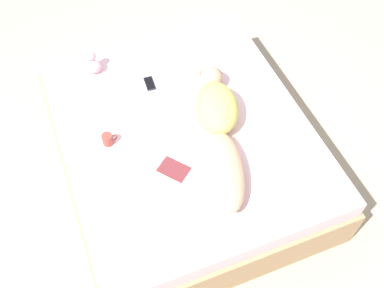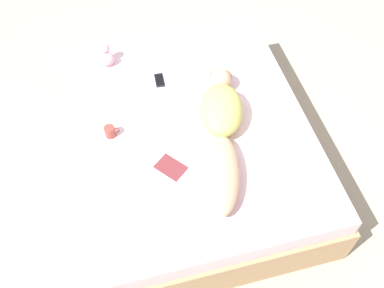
{
  "view_description": "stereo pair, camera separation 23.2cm",
  "coord_description": "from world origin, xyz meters",
  "px_view_note": "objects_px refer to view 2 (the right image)",
  "views": [
    {
      "loc": [
        -0.73,
        -2.04,
        3.3
      ],
      "look_at": [
        -0.01,
        -0.23,
        0.61
      ],
      "focal_mm": 42.0,
      "sensor_mm": 36.0,
      "label": 1
    },
    {
      "loc": [
        -0.51,
        -2.11,
        3.3
      ],
      "look_at": [
        -0.01,
        -0.23,
        0.61
      ],
      "focal_mm": 42.0,
      "sensor_mm": 36.0,
      "label": 2
    }
  ],
  "objects_px": {
    "open_magazine": "(161,178)",
    "cell_phone": "(159,80)",
    "coffee_mug": "(110,131)",
    "person": "(221,127)"
  },
  "relations": [
    {
      "from": "open_magazine",
      "to": "cell_phone",
      "type": "height_order",
      "value": "same"
    },
    {
      "from": "open_magazine",
      "to": "cell_phone",
      "type": "relative_size",
      "value": 3.49
    },
    {
      "from": "open_magazine",
      "to": "coffee_mug",
      "type": "distance_m",
      "value": 0.56
    },
    {
      "from": "person",
      "to": "open_magazine",
      "type": "relative_size",
      "value": 2.4
    },
    {
      "from": "person",
      "to": "open_magazine",
      "type": "xyz_separation_m",
      "value": [
        -0.52,
        -0.27,
        -0.1
      ]
    },
    {
      "from": "open_magazine",
      "to": "cell_phone",
      "type": "xyz_separation_m",
      "value": [
        0.19,
        0.95,
        0.0
      ]
    },
    {
      "from": "person",
      "to": "open_magazine",
      "type": "bearing_deg",
      "value": -136.77
    },
    {
      "from": "person",
      "to": "coffee_mug",
      "type": "height_order",
      "value": "person"
    },
    {
      "from": "coffee_mug",
      "to": "cell_phone",
      "type": "distance_m",
      "value": 0.67
    },
    {
      "from": "cell_phone",
      "to": "open_magazine",
      "type": "bearing_deg",
      "value": -97.85
    }
  ]
}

